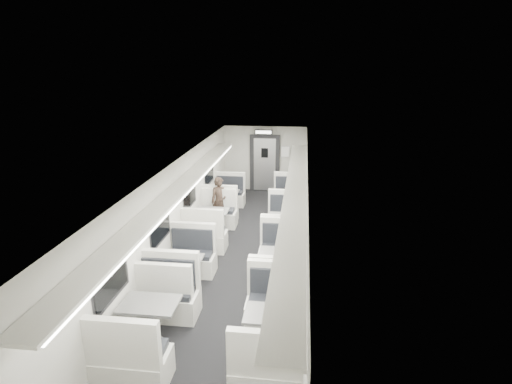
% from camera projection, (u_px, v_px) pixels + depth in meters
% --- Properties ---
extents(room, '(3.24, 12.24, 2.64)m').
position_uv_depth(room, '(239.00, 217.00, 9.05)').
color(room, black).
rests_on(room, ground).
extents(booth_left_a, '(1.01, 2.05, 1.09)m').
position_uv_depth(booth_left_a, '(225.00, 202.00, 12.62)').
color(booth_left_a, silver).
rests_on(booth_left_a, room).
extents(booth_left_b, '(1.08, 2.19, 1.17)m').
position_uv_depth(booth_left_b, '(212.00, 223.00, 10.82)').
color(booth_left_b, silver).
rests_on(booth_left_b, room).
extents(booth_left_c, '(1.04, 2.12, 1.13)m').
position_uv_depth(booth_left_c, '(181.00, 275.00, 8.18)').
color(booth_left_c, silver).
rests_on(booth_left_c, room).
extents(booth_left_d, '(1.13, 2.28, 1.22)m').
position_uv_depth(booth_left_d, '(151.00, 323.00, 6.58)').
color(booth_left_d, silver).
rests_on(booth_left_d, room).
extents(booth_right_a, '(1.06, 2.14, 1.15)m').
position_uv_depth(booth_right_a, '(288.00, 204.00, 12.36)').
color(booth_right_a, silver).
rests_on(booth_right_a, room).
extents(booth_right_b, '(1.08, 2.18, 1.17)m').
position_uv_depth(booth_right_b, '(285.00, 229.00, 10.42)').
color(booth_right_b, silver).
rests_on(booth_right_b, room).
extents(booth_right_c, '(1.07, 2.17, 1.16)m').
position_uv_depth(booth_right_c, '(280.00, 268.00, 8.41)').
color(booth_right_c, silver).
rests_on(booth_right_c, room).
extents(booth_right_d, '(1.06, 2.16, 1.15)m').
position_uv_depth(booth_right_d, '(272.00, 333.00, 6.37)').
color(booth_right_d, silver).
rests_on(booth_right_d, room).
extents(passenger, '(0.62, 0.53, 1.43)m').
position_uv_depth(passenger, '(220.00, 201.00, 11.59)').
color(passenger, black).
rests_on(passenger, room).
extents(window_a, '(0.02, 1.18, 0.84)m').
position_uv_depth(window_a, '(209.00, 171.00, 12.40)').
color(window_a, black).
rests_on(window_a, room).
extents(window_b, '(0.02, 1.18, 0.84)m').
position_uv_depth(window_b, '(190.00, 192.00, 10.31)').
color(window_b, black).
rests_on(window_b, room).
extents(window_c, '(0.02, 1.18, 0.84)m').
position_uv_depth(window_c, '(160.00, 224.00, 8.23)').
color(window_c, black).
rests_on(window_c, room).
extents(window_d, '(0.02, 1.18, 0.84)m').
position_uv_depth(window_d, '(111.00, 277.00, 6.15)').
color(window_d, black).
rests_on(window_d, room).
extents(luggage_rack_left, '(0.46, 10.40, 0.09)m').
position_uv_depth(luggage_rack_left, '(180.00, 188.00, 8.70)').
color(luggage_rack_left, silver).
rests_on(luggage_rack_left, room).
extents(luggage_rack_right, '(0.46, 10.40, 0.09)m').
position_uv_depth(luggage_rack_right, '(295.00, 193.00, 8.41)').
color(luggage_rack_right, silver).
rests_on(luggage_rack_right, room).
extents(vestibule_door, '(1.10, 0.13, 2.10)m').
position_uv_depth(vestibule_door, '(265.00, 163.00, 14.72)').
color(vestibule_door, black).
rests_on(vestibule_door, room).
extents(exit_sign, '(0.62, 0.12, 0.16)m').
position_uv_depth(exit_sign, '(264.00, 132.00, 13.89)').
color(exit_sign, black).
rests_on(exit_sign, room).
extents(wall_notice, '(0.32, 0.02, 0.40)m').
position_uv_depth(wall_notice, '(285.00, 152.00, 14.49)').
color(wall_notice, white).
rests_on(wall_notice, room).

